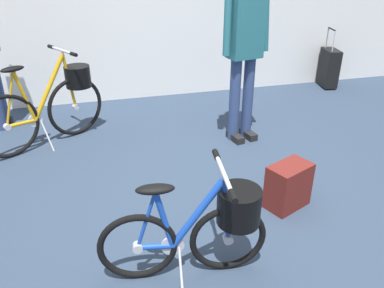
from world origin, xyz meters
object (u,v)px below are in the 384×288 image
Objects in this scene: display_bike_left at (53,102)px; backpack_on_floor at (288,186)px; folding_bike_foreground at (205,225)px; visitor_near_wall at (245,40)px; rolling_suitcase at (329,67)px.

display_bike_left is 3.03× the size of backpack_on_floor.
folding_bike_foreground is 2.09m from visitor_near_wall.
rolling_suitcase is 2.13× the size of backpack_on_floor.
visitor_near_wall is at bearing 85.89° from backpack_on_floor.
folding_bike_foreground is 0.98m from backpack_on_floor.
rolling_suitcase reaches higher than backpack_on_floor.
visitor_near_wall reaches higher than rolling_suitcase.
folding_bike_foreground is at bearing -66.07° from display_bike_left.
folding_bike_foreground is 0.57× the size of visitor_near_wall.
visitor_near_wall is 2.14× the size of rolling_suitcase.
visitor_near_wall is at bearing 62.54° from folding_bike_foreground.
backpack_on_floor is at bearing -127.58° from rolling_suitcase.
rolling_suitcase is (1.84, 1.26, -0.75)m from visitor_near_wall.
visitor_near_wall is 2.35m from rolling_suitcase.
rolling_suitcase is (3.71, 0.85, -0.15)m from display_bike_left.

